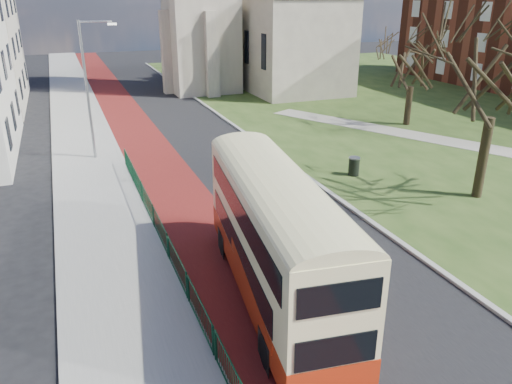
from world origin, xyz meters
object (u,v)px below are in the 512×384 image
streetlamp (89,84)px  winter_tree_far (414,55)px  bus (275,233)px  litter_bin (354,166)px  winter_tree_near (502,48)px

streetlamp → winter_tree_far: streetlamp is taller
bus → litter_bin: (8.91, 9.50, -1.86)m
winter_tree_near → winter_tree_far: (5.96, 13.54, -1.97)m
litter_bin → streetlamp: bearing=147.3°
winter_tree_far → streetlamp: bearing=-179.5°
winter_tree_near → winter_tree_far: bearing=66.2°
bus → winter_tree_far: (18.94, 18.07, 2.81)m
winter_tree_near → streetlamp: bearing=142.0°
winter_tree_far → litter_bin: (-10.03, -8.57, -4.67)m
litter_bin → winter_tree_near: bearing=-50.7°
streetlamp → litter_bin: streetlamp is taller
bus → winter_tree_far: winter_tree_far is taller
bus → winter_tree_near: 14.55m
streetlamp → winter_tree_far: 23.08m
winter_tree_near → litter_bin: bearing=129.3°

